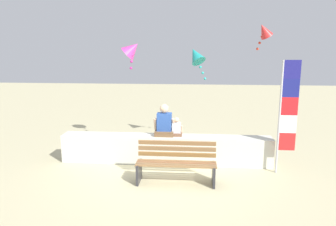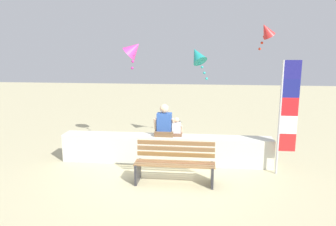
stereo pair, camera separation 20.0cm
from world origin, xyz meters
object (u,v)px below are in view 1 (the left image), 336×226
flag_banner (286,110)px  kite_magenta (132,49)px  person_child (176,128)px  kite_red (264,31)px  kite_teal (196,55)px  person_adult (164,123)px  park_bench (176,163)px

flag_banner → kite_magenta: bearing=154.7°
person_child → kite_red: 4.12m
kite_magenta → kite_teal: bearing=10.2°
kite_red → kite_teal: kite_red is taller
flag_banner → person_adult: bearing=170.5°
park_bench → kite_magenta: (-1.46, 2.61, 2.51)m
kite_red → person_child: bearing=-140.3°
kite_red → kite_magenta: (-3.88, -0.67, -0.53)m
kite_teal → kite_magenta: 1.89m
flag_banner → kite_magenta: size_ratio=2.97×
park_bench → kite_teal: bearing=82.3°
person_adult → kite_red: 4.24m
park_bench → kite_magenta: bearing=119.2°
person_child → kite_magenta: 2.81m
person_adult → kite_teal: size_ratio=0.76×
park_bench → person_adult: (-0.39, 1.21, 0.63)m
person_adult → kite_teal: 2.54m
park_bench → kite_red: 5.09m
park_bench → kite_magenta: 3.90m
kite_magenta → person_adult: bearing=-52.4°
kite_teal → kite_red: bearing=9.4°
person_adult → person_child: (0.31, 0.00, -0.13)m
flag_banner → park_bench: bearing=-163.7°
person_child → kite_red: size_ratio=0.58×
kite_teal → kite_magenta: size_ratio=1.19×
kite_magenta → park_bench: bearing=-60.8°
person_adult → flag_banner: (2.90, -0.48, 0.48)m
person_adult → person_child: size_ratio=1.67×
flag_banner → kite_red: (-0.09, 2.55, 1.94)m
person_child → kite_teal: bearing=74.8°
person_adult → flag_banner: size_ratio=0.31×
person_adult → flag_banner: flag_banner is taller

